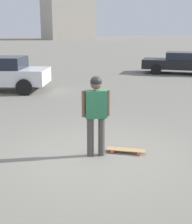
{
  "coord_description": "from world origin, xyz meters",
  "views": [
    {
      "loc": [
        5.87,
        -2.78,
        2.75
      ],
      "look_at": [
        0.0,
        0.0,
        1.01
      ],
      "focal_mm": 50.0,
      "sensor_mm": 36.0,
      "label": 1
    }
  ],
  "objects": [
    {
      "name": "car_parked_far",
      "position": [
        -9.49,
        10.45,
        0.7
      ],
      "size": [
        4.5,
        4.77,
        1.33
      ],
      "rotation": [
        0.0,
        0.0,
        -2.29
      ],
      "color": "black",
      "rests_on": "ground_plane"
    },
    {
      "name": "person",
      "position": [
        0.0,
        0.0,
        1.06
      ],
      "size": [
        0.32,
        0.59,
        1.79
      ],
      "rotation": [
        0.0,
        0.0,
        1.28
      ],
      "color": "#4C4742",
      "rests_on": "ground_plane"
    },
    {
      "name": "ground_plane",
      "position": [
        0.0,
        0.0,
        0.0
      ],
      "size": [
        220.0,
        220.0,
        0.0
      ],
      "primitive_type": "plane",
      "color": "gray"
    },
    {
      "name": "car_parked_near",
      "position": [
        -8.6,
        -0.61,
        0.8
      ],
      "size": [
        3.62,
        4.49,
        1.54
      ],
      "rotation": [
        0.0,
        0.0,
        -2.09
      ],
      "color": "silver",
      "rests_on": "ground_plane"
    },
    {
      "name": "skateboard",
      "position": [
        0.15,
        0.68,
        0.07
      ],
      "size": [
        0.7,
        0.82,
        0.08
      ],
      "rotation": [
        0.0,
        0.0,
        -2.23
      ],
      "color": "tan",
      "rests_on": "ground_plane"
    }
  ]
}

